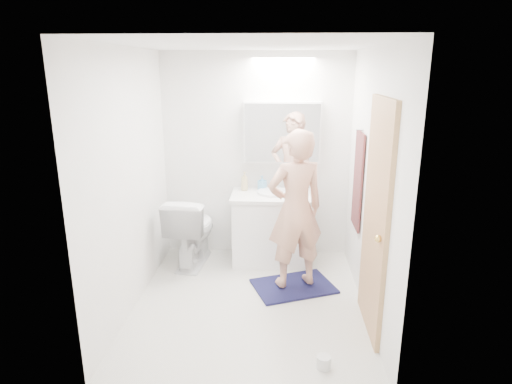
# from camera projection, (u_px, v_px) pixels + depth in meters

# --- Properties ---
(floor) EXTENTS (2.50, 2.50, 0.00)m
(floor) POSITION_uv_depth(u_px,v_px,m) (250.00, 301.00, 4.29)
(floor) COLOR silver
(floor) RESTS_ON ground
(ceiling) EXTENTS (2.50, 2.50, 0.00)m
(ceiling) POSITION_uv_depth(u_px,v_px,m) (248.00, 44.00, 3.62)
(ceiling) COLOR white
(ceiling) RESTS_ON floor
(wall_back) EXTENTS (2.50, 0.00, 2.50)m
(wall_back) POSITION_uv_depth(u_px,v_px,m) (256.00, 156.00, 5.15)
(wall_back) COLOR white
(wall_back) RESTS_ON floor
(wall_front) EXTENTS (2.50, 0.00, 2.50)m
(wall_front) POSITION_uv_depth(u_px,v_px,m) (235.00, 235.00, 2.76)
(wall_front) COLOR white
(wall_front) RESTS_ON floor
(wall_left) EXTENTS (0.00, 2.50, 2.50)m
(wall_left) POSITION_uv_depth(u_px,v_px,m) (130.00, 182.00, 4.01)
(wall_left) COLOR white
(wall_left) RESTS_ON floor
(wall_right) EXTENTS (0.00, 2.50, 2.50)m
(wall_right) POSITION_uv_depth(u_px,v_px,m) (372.00, 185.00, 3.90)
(wall_right) COLOR white
(wall_right) RESTS_ON floor
(vanity_cabinet) EXTENTS (0.90, 0.55, 0.78)m
(vanity_cabinet) POSITION_uv_depth(u_px,v_px,m) (273.00, 230.00, 5.09)
(vanity_cabinet) COLOR white
(vanity_cabinet) RESTS_ON floor
(countertop) EXTENTS (0.95, 0.58, 0.04)m
(countertop) POSITION_uv_depth(u_px,v_px,m) (273.00, 196.00, 4.98)
(countertop) COLOR white
(countertop) RESTS_ON vanity_cabinet
(sink_basin) EXTENTS (0.36, 0.36, 0.03)m
(sink_basin) POSITION_uv_depth(u_px,v_px,m) (273.00, 192.00, 5.00)
(sink_basin) COLOR white
(sink_basin) RESTS_ON countertop
(faucet) EXTENTS (0.02, 0.02, 0.16)m
(faucet) POSITION_uv_depth(u_px,v_px,m) (273.00, 183.00, 5.16)
(faucet) COLOR silver
(faucet) RESTS_ON countertop
(medicine_cabinet) EXTENTS (0.88, 0.14, 0.70)m
(medicine_cabinet) POSITION_uv_depth(u_px,v_px,m) (282.00, 132.00, 4.98)
(medicine_cabinet) COLOR white
(medicine_cabinet) RESTS_ON wall_back
(mirror_panel) EXTENTS (0.84, 0.01, 0.66)m
(mirror_panel) POSITION_uv_depth(u_px,v_px,m) (282.00, 133.00, 4.91)
(mirror_panel) COLOR silver
(mirror_panel) RESTS_ON medicine_cabinet
(toilet) EXTENTS (0.54, 0.85, 0.82)m
(toilet) POSITION_uv_depth(u_px,v_px,m) (192.00, 230.00, 5.03)
(toilet) COLOR white
(toilet) RESTS_ON floor
(bath_rug) EXTENTS (0.94, 0.80, 0.02)m
(bath_rug) POSITION_uv_depth(u_px,v_px,m) (293.00, 286.00, 4.56)
(bath_rug) COLOR #1A1544
(bath_rug) RESTS_ON floor
(person) EXTENTS (0.69, 0.57, 1.61)m
(person) POSITION_uv_depth(u_px,v_px,m) (296.00, 210.00, 4.33)
(person) COLOR tan
(person) RESTS_ON bath_rug
(door) EXTENTS (0.04, 0.80, 2.00)m
(door) POSITION_uv_depth(u_px,v_px,m) (376.00, 220.00, 3.62)
(door) COLOR tan
(door) RESTS_ON wall_right
(door_knob) EXTENTS (0.06, 0.06, 0.06)m
(door_knob) POSITION_uv_depth(u_px,v_px,m) (378.00, 239.00, 3.35)
(door_knob) COLOR gold
(door_knob) RESTS_ON door
(towel) EXTENTS (0.02, 0.42, 1.00)m
(towel) POSITION_uv_depth(u_px,v_px,m) (358.00, 181.00, 4.45)
(towel) COLOR #101E32
(towel) RESTS_ON wall_right
(towel_hook) EXTENTS (0.07, 0.02, 0.02)m
(towel_hook) POSITION_uv_depth(u_px,v_px,m) (360.00, 130.00, 4.31)
(towel_hook) COLOR silver
(towel_hook) RESTS_ON wall_right
(soap_bottle_a) EXTENTS (0.12, 0.12, 0.22)m
(soap_bottle_a) POSITION_uv_depth(u_px,v_px,m) (244.00, 181.00, 5.11)
(soap_bottle_a) COLOR tan
(soap_bottle_a) RESTS_ON countertop
(soap_bottle_b) EXTENTS (0.11, 0.11, 0.17)m
(soap_bottle_b) POSITION_uv_depth(u_px,v_px,m) (262.00, 183.00, 5.13)
(soap_bottle_b) COLOR #61A6D0
(soap_bottle_b) RESTS_ON countertop
(toothbrush_cup) EXTENTS (0.11, 0.11, 0.10)m
(toothbrush_cup) POSITION_uv_depth(u_px,v_px,m) (293.00, 187.00, 5.10)
(toothbrush_cup) COLOR #4054C1
(toothbrush_cup) RESTS_ON countertop
(toilet_paper_roll) EXTENTS (0.11, 0.11, 0.10)m
(toilet_paper_roll) POSITION_uv_depth(u_px,v_px,m) (324.00, 362.00, 3.33)
(toilet_paper_roll) COLOR silver
(toilet_paper_roll) RESTS_ON floor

